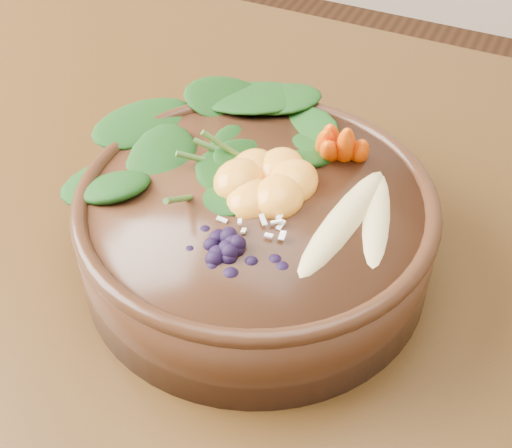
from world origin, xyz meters
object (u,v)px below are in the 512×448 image
object	(u,v)px
kale_heap	(230,123)
blueberry_pile	(231,229)
carrot_cluster	(349,116)
stoneware_bowl	(256,233)
banana_halves	(362,205)
mandarin_cluster	(266,169)

from	to	relation	value
kale_heap	blueberry_pile	xyz separation A→B (m)	(0.05, -0.11, -0.00)
carrot_cluster	stoneware_bowl	bearing A→B (deg)	-123.69
carrot_cluster	banana_halves	xyz separation A→B (m)	(0.04, -0.07, -0.02)
stoneware_bowl	banana_halves	xyz separation A→B (m)	(0.08, 0.01, 0.05)
stoneware_bowl	kale_heap	xyz separation A→B (m)	(-0.05, 0.05, 0.06)
kale_heap	blueberry_pile	bearing A→B (deg)	-63.00
kale_heap	banana_halves	xyz separation A→B (m)	(0.12, -0.04, -0.01)
stoneware_bowl	blueberry_pile	distance (m)	0.08
kale_heap	blueberry_pile	distance (m)	0.12
stoneware_bowl	kale_heap	distance (m)	0.09
banana_halves	stoneware_bowl	bearing A→B (deg)	-177.26
banana_halves	blueberry_pile	bearing A→B (deg)	-141.51
stoneware_bowl	mandarin_cluster	bearing A→B (deg)	88.85
carrot_cluster	blueberry_pile	size ratio (longest dim) A/B	0.60
kale_heap	carrot_cluster	size ratio (longest dim) A/B	2.38
stoneware_bowl	kale_heap	world-z (taller)	kale_heap
carrot_cluster	banana_halves	distance (m)	0.08
mandarin_cluster	blueberry_pile	distance (m)	0.07
stoneware_bowl	kale_heap	size ratio (longest dim) A/B	1.53
carrot_cluster	banana_halves	size ratio (longest dim) A/B	0.48
blueberry_pile	stoneware_bowl	bearing A→B (deg)	98.06
carrot_cluster	mandarin_cluster	size ratio (longest dim) A/B	0.87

